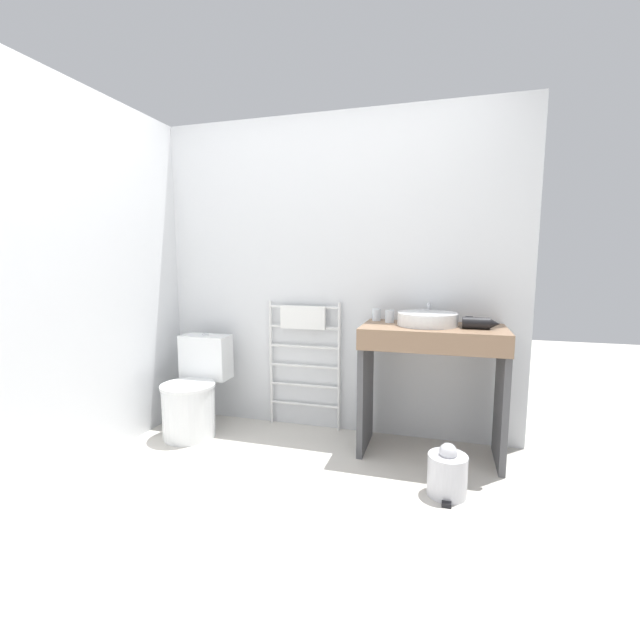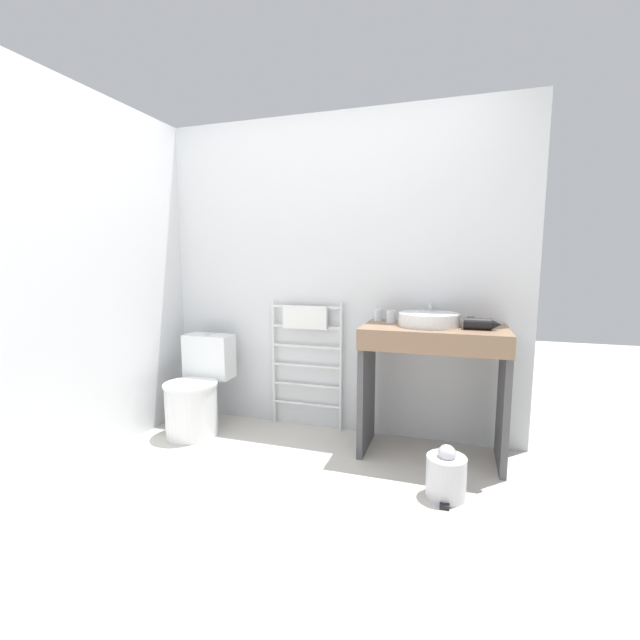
# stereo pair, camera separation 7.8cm
# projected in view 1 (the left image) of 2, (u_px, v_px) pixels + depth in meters

# --- Properties ---
(ground_plane) EXTENTS (12.00, 12.00, 0.00)m
(ground_plane) POSITION_uv_depth(u_px,v_px,m) (251.00, 534.00, 2.05)
(ground_plane) COLOR beige
(wall_back) EXTENTS (2.85, 0.12, 2.37)m
(wall_back) POSITION_uv_depth(u_px,v_px,m) (330.00, 277.00, 3.27)
(wall_back) COLOR silver
(wall_back) RESTS_ON ground_plane
(wall_side) EXTENTS (0.12, 2.07, 2.37)m
(wall_side) POSITION_uv_depth(u_px,v_px,m) (109.00, 278.00, 2.93)
(wall_side) COLOR silver
(wall_side) RESTS_ON ground_plane
(toilet) EXTENTS (0.40, 0.55, 0.74)m
(toilet) POSITION_uv_depth(u_px,v_px,m) (194.00, 394.00, 3.23)
(toilet) COLOR white
(toilet) RESTS_ON ground_plane
(towel_radiator) EXTENTS (0.58, 0.06, 0.99)m
(towel_radiator) POSITION_uv_depth(u_px,v_px,m) (304.00, 340.00, 3.29)
(towel_radiator) COLOR silver
(towel_radiator) RESTS_ON ground_plane
(vanity_counter) EXTENTS (0.92, 0.51, 0.88)m
(vanity_counter) POSITION_uv_depth(u_px,v_px,m) (432.00, 370.00, 2.82)
(vanity_counter) COLOR #84664C
(vanity_counter) RESTS_ON ground_plane
(sink_basin) EXTENTS (0.39, 0.39, 0.08)m
(sink_basin) POSITION_uv_depth(u_px,v_px,m) (427.00, 319.00, 2.82)
(sink_basin) COLOR white
(sink_basin) RESTS_ON vanity_counter
(faucet) EXTENTS (0.02, 0.10, 0.13)m
(faucet) POSITION_uv_depth(u_px,v_px,m) (429.00, 310.00, 2.99)
(faucet) COLOR silver
(faucet) RESTS_ON vanity_counter
(cup_near_wall) EXTENTS (0.06, 0.06, 0.08)m
(cup_near_wall) POSITION_uv_depth(u_px,v_px,m) (376.00, 315.00, 3.05)
(cup_near_wall) COLOR silver
(cup_near_wall) RESTS_ON vanity_counter
(cup_near_edge) EXTENTS (0.06, 0.06, 0.09)m
(cup_near_edge) POSITION_uv_depth(u_px,v_px,m) (390.00, 316.00, 2.96)
(cup_near_edge) COLOR silver
(cup_near_edge) RESTS_ON vanity_counter
(hair_dryer) EXTENTS (0.22, 0.18, 0.07)m
(hair_dryer) POSITION_uv_depth(u_px,v_px,m) (478.00, 323.00, 2.68)
(hair_dryer) COLOR black
(hair_dryer) RESTS_ON vanity_counter
(trash_bin) EXTENTS (0.22, 0.25, 0.30)m
(trash_bin) POSITION_uv_depth(u_px,v_px,m) (447.00, 473.00, 2.38)
(trash_bin) COLOR silver
(trash_bin) RESTS_ON ground_plane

